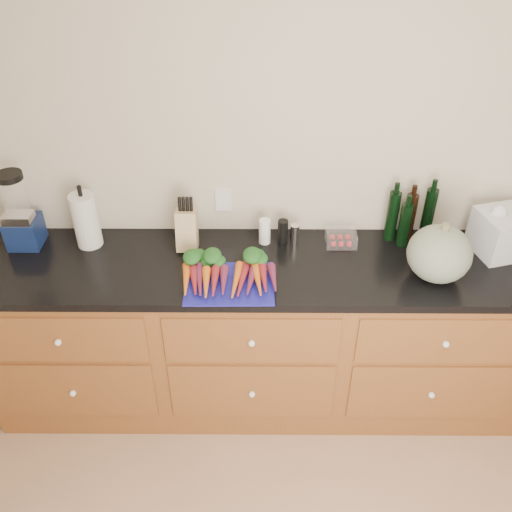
{
  "coord_description": "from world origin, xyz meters",
  "views": [
    {
      "loc": [
        -0.42,
        -0.9,
        2.62
      ],
      "look_at": [
        -0.43,
        1.2,
        1.06
      ],
      "focal_mm": 40.0,
      "sensor_mm": 36.0,
      "label": 1
    }
  ],
  "objects_px": {
    "squash": "(439,254)",
    "blender_appliance": "(20,214)",
    "carrots": "(230,272)",
    "paper_towel": "(86,220)",
    "tomato_box": "(341,238)",
    "knife_block": "(187,230)",
    "cutting_board": "(230,283)"
  },
  "relations": [
    {
      "from": "carrots",
      "to": "paper_towel",
      "type": "relative_size",
      "value": 1.56
    },
    {
      "from": "paper_towel",
      "to": "knife_block",
      "type": "distance_m",
      "value": 0.5
    },
    {
      "from": "carrots",
      "to": "knife_block",
      "type": "xyz_separation_m",
      "value": [
        -0.22,
        0.26,
        0.07
      ]
    },
    {
      "from": "squash",
      "to": "knife_block",
      "type": "height_order",
      "value": "squash"
    },
    {
      "from": "paper_towel",
      "to": "cutting_board",
      "type": "bearing_deg",
      "value": -23.93
    },
    {
      "from": "cutting_board",
      "to": "carrots",
      "type": "xyz_separation_m",
      "value": [
        0.0,
        0.04,
        0.03
      ]
    },
    {
      "from": "blender_appliance",
      "to": "paper_towel",
      "type": "relative_size",
      "value": 1.42
    },
    {
      "from": "carrots",
      "to": "squash",
      "type": "bearing_deg",
      "value": 1.38
    },
    {
      "from": "paper_towel",
      "to": "knife_block",
      "type": "xyz_separation_m",
      "value": [
        0.5,
        -0.02,
        -0.04
      ]
    },
    {
      "from": "paper_towel",
      "to": "tomato_box",
      "type": "distance_m",
      "value": 1.28
    },
    {
      "from": "knife_block",
      "to": "blender_appliance",
      "type": "bearing_deg",
      "value": 178.75
    },
    {
      "from": "carrots",
      "to": "paper_towel",
      "type": "height_order",
      "value": "paper_towel"
    },
    {
      "from": "paper_towel",
      "to": "tomato_box",
      "type": "xyz_separation_m",
      "value": [
        1.27,
        0.01,
        -0.11
      ]
    },
    {
      "from": "cutting_board",
      "to": "squash",
      "type": "distance_m",
      "value": 0.97
    },
    {
      "from": "squash",
      "to": "tomato_box",
      "type": "relative_size",
      "value": 1.96
    },
    {
      "from": "blender_appliance",
      "to": "tomato_box",
      "type": "height_order",
      "value": "blender_appliance"
    },
    {
      "from": "squash",
      "to": "blender_appliance",
      "type": "distance_m",
      "value": 2.02
    },
    {
      "from": "squash",
      "to": "knife_block",
      "type": "distance_m",
      "value": 1.21
    },
    {
      "from": "paper_towel",
      "to": "blender_appliance",
      "type": "bearing_deg",
      "value": -179.61
    },
    {
      "from": "paper_towel",
      "to": "knife_block",
      "type": "height_order",
      "value": "paper_towel"
    },
    {
      "from": "cutting_board",
      "to": "carrots",
      "type": "distance_m",
      "value": 0.05
    },
    {
      "from": "carrots",
      "to": "tomato_box",
      "type": "height_order",
      "value": "carrots"
    },
    {
      "from": "tomato_box",
      "to": "paper_towel",
      "type": "bearing_deg",
      "value": -179.55
    },
    {
      "from": "blender_appliance",
      "to": "paper_towel",
      "type": "bearing_deg",
      "value": 0.39
    },
    {
      "from": "cutting_board",
      "to": "squash",
      "type": "relative_size",
      "value": 1.39
    },
    {
      "from": "cutting_board",
      "to": "tomato_box",
      "type": "height_order",
      "value": "tomato_box"
    },
    {
      "from": "cutting_board",
      "to": "squash",
      "type": "bearing_deg",
      "value": 3.92
    },
    {
      "from": "carrots",
      "to": "paper_towel",
      "type": "xyz_separation_m",
      "value": [
        -0.72,
        0.28,
        0.1
      ]
    },
    {
      "from": "cutting_board",
      "to": "knife_block",
      "type": "distance_m",
      "value": 0.39
    },
    {
      "from": "carrots",
      "to": "squash",
      "type": "height_order",
      "value": "squash"
    },
    {
      "from": "squash",
      "to": "paper_towel",
      "type": "distance_m",
      "value": 1.7
    },
    {
      "from": "squash",
      "to": "blender_appliance",
      "type": "relative_size",
      "value": 0.73
    }
  ]
}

